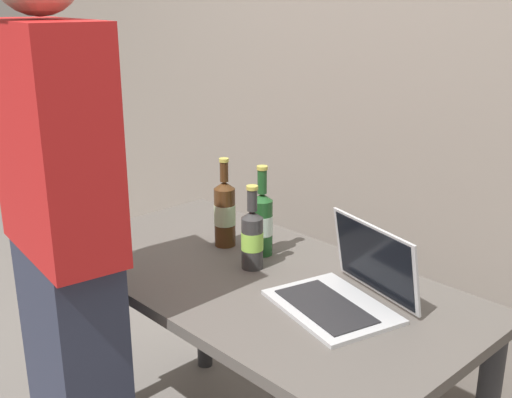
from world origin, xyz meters
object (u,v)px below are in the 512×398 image
at_px(person_figure, 65,253).
at_px(beer_bottle_brown, 252,237).
at_px(beer_bottle_green, 225,212).
at_px(beer_bottle_amber, 262,222).
at_px(laptop, 347,289).

bearing_deg(person_figure, beer_bottle_brown, 75.65).
distance_m(beer_bottle_green, beer_bottle_amber, 0.15).
distance_m(beer_bottle_green, person_figure, 0.63).
relative_size(beer_bottle_amber, person_figure, 0.17).
relative_size(laptop, beer_bottle_amber, 1.34).
relative_size(beer_bottle_green, beer_bottle_brown, 1.14).
xyz_separation_m(laptop, beer_bottle_amber, (-0.43, 0.08, 0.07)).
bearing_deg(beer_bottle_green, laptop, -4.42).
bearing_deg(beer_bottle_brown, beer_bottle_amber, 120.42).
bearing_deg(laptop, person_figure, -131.46).
distance_m(beer_bottle_green, beer_bottle_brown, 0.22).
height_order(beer_bottle_amber, beer_bottle_brown, beer_bottle_amber).
bearing_deg(laptop, beer_bottle_brown, -177.17).
xyz_separation_m(beer_bottle_green, person_figure, (0.06, -0.62, 0.05)).
xyz_separation_m(beer_bottle_brown, person_figure, (-0.14, -0.56, 0.06)).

